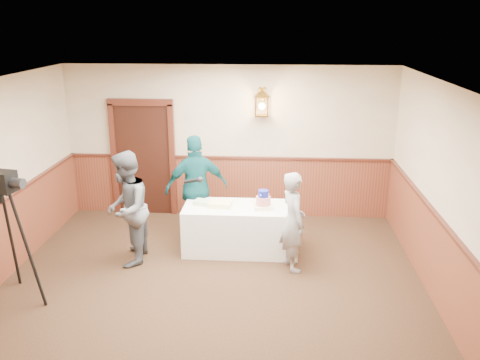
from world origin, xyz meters
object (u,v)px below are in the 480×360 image
at_px(sheet_cake_yellow, 220,204).
at_px(tv_camera_rig, 7,245).
at_px(sheet_cake_green, 203,202).
at_px(display_table, 241,228).
at_px(tiered_cake, 263,201).
at_px(assistant_p, 197,188).
at_px(baker, 293,221).
at_px(interviewer, 127,209).

height_order(sheet_cake_yellow, tv_camera_rig, tv_camera_rig).
bearing_deg(sheet_cake_green, display_table, -5.65).
relative_size(tiered_cake, sheet_cake_green, 1.21).
bearing_deg(assistant_p, tv_camera_rig, 26.58).
height_order(tiered_cake, sheet_cake_yellow, tiered_cake).
distance_m(display_table, tiered_cake, 0.60).
xyz_separation_m(assistant_p, tv_camera_rig, (-2.12, -2.20, -0.08)).
bearing_deg(display_table, assistant_p, 149.20).
bearing_deg(tiered_cake, assistant_p, 155.60).
height_order(display_table, baker, baker).
distance_m(assistant_p, tv_camera_rig, 3.05).
height_order(tiered_cake, sheet_cake_green, tiered_cake).
relative_size(sheet_cake_yellow, assistant_p, 0.20).
height_order(assistant_p, tv_camera_rig, tv_camera_rig).
bearing_deg(display_table, tv_camera_rig, -148.92).
xyz_separation_m(tiered_cake, interviewer, (-2.02, -0.49, 0.01)).
height_order(display_table, interviewer, interviewer).
distance_m(display_table, baker, 1.05).
xyz_separation_m(display_table, sheet_cake_green, (-0.61, 0.06, 0.41)).
distance_m(sheet_cake_green, interviewer, 1.22).
bearing_deg(tiered_cake, sheet_cake_yellow, 176.97).
relative_size(assistant_p, tv_camera_rig, 0.99).
xyz_separation_m(display_table, tv_camera_rig, (-2.89, -1.74, 0.43)).
bearing_deg(display_table, sheet_cake_green, 174.35).
bearing_deg(tv_camera_rig, display_table, 42.08).
xyz_separation_m(baker, tv_camera_rig, (-3.69, -1.18, 0.05)).
bearing_deg(assistant_p, display_table, 129.72).
bearing_deg(tv_camera_rig, assistant_p, 57.06).
bearing_deg(interviewer, baker, 86.35).
relative_size(sheet_cake_yellow, interviewer, 0.21).
relative_size(sheet_cake_green, baker, 0.18).
bearing_deg(assistant_p, sheet_cake_yellow, 113.74).
relative_size(sheet_cake_green, interviewer, 0.15).
bearing_deg(baker, sheet_cake_yellow, 44.53).
relative_size(baker, tv_camera_rig, 0.84).
bearing_deg(interviewer, assistant_p, 134.94).
bearing_deg(interviewer, tv_camera_rig, -48.45).
relative_size(sheet_cake_yellow, baker, 0.24).
xyz_separation_m(sheet_cake_green, tv_camera_rig, (-2.28, -1.80, 0.02)).
xyz_separation_m(tiered_cake, sheet_cake_green, (-0.96, 0.11, -0.08)).
bearing_deg(display_table, baker, -35.23).
relative_size(tiered_cake, tv_camera_rig, 0.18).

